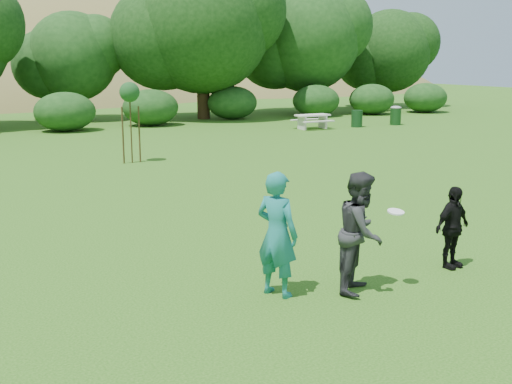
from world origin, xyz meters
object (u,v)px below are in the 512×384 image
Objects in this scene: picnic_table at (312,119)px; trash_can_near at (357,119)px; player_teal at (277,234)px; sapling at (130,94)px; player_black at (452,227)px; trash_can_lidded at (396,115)px; player_grey at (361,232)px.

trash_can_near is at bearing -7.38° from picnic_table.
sapling reaches higher than player_teal.
player_black is 22.54m from picnic_table.
player_black is 24.95m from trash_can_lidded.
trash_can_lidded is at bearing -5.37° from picnic_table.
sapling is (0.76, 14.12, 1.44)m from player_grey.
player_teal is at bearing -98.46° from sapling.
sapling is 2.71× the size of trash_can_lidded.
picnic_table is at bearing -60.04° from player_teal.
player_black is at bearing -128.39° from trash_can_lidded.
trash_can_near is (15.08, 19.84, -0.53)m from player_grey.
trash_can_near is (16.35, 19.37, -0.55)m from player_teal.
player_teal is 1.11× the size of picnic_table.
sapling is (-1.39, 13.97, 1.68)m from player_black.
sapling reaches higher than player_grey.
picnic_table is (-2.62, 0.34, 0.07)m from trash_can_near.
trash_can_near is 0.32× the size of sapling.
player_teal is at bearing 119.55° from player_grey.
picnic_table is (10.31, 20.04, -0.22)m from player_black.
player_teal is 1.02× the size of player_grey.
sapling reaches higher than trash_can_near.
trash_can_near is at bearing 176.70° from trash_can_lidded.
trash_can_near is at bearing 21.79° from sapling.
player_grey reaches higher than trash_can_lidded.
trash_can_near is (12.94, 19.70, -0.29)m from player_black.
player_teal is at bearing -124.86° from picnic_table.
player_black is (2.14, 0.14, -0.23)m from player_grey.
player_teal is 26.97m from trash_can_lidded.
player_grey is 24.93m from trash_can_near.
sapling reaches higher than trash_can_lidded.
player_teal is at bearing -130.17° from trash_can_near.
sapling is at bearing 46.87° from player_grey.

